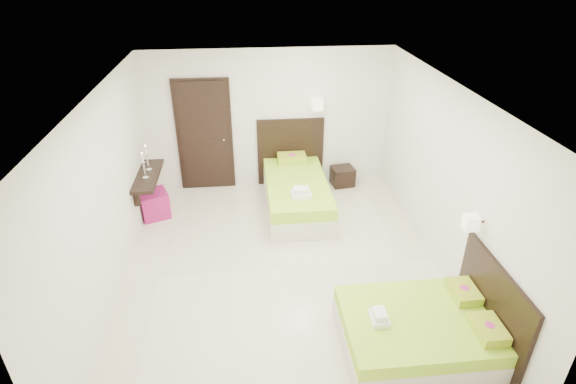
{
  "coord_description": "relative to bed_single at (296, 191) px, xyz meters",
  "views": [
    {
      "loc": [
        -0.46,
        -5.18,
        4.09
      ],
      "look_at": [
        0.1,
        0.3,
        1.1
      ],
      "focal_mm": 28.0,
      "sensor_mm": 36.0,
      "label": 1
    }
  ],
  "objects": [
    {
      "name": "floor",
      "position": [
        -0.4,
        -1.78,
        -0.31
      ],
      "size": [
        5.5,
        5.5,
        0.0
      ],
      "primitive_type": "plane",
      "color": "beige",
      "rests_on": "ground"
    },
    {
      "name": "bed_single",
      "position": [
        0.0,
        0.0,
        0.0
      ],
      "size": [
        1.26,
        2.11,
        1.74
      ],
      "color": "beige",
      "rests_on": "ground"
    },
    {
      "name": "bed_double",
      "position": [
        1.07,
        -3.37,
        -0.06
      ],
      "size": [
        1.71,
        1.46,
        1.41
      ],
      "color": "beige",
      "rests_on": "ground"
    },
    {
      "name": "nightstand",
      "position": [
        1.0,
        0.74,
        -0.13
      ],
      "size": [
        0.46,
        0.42,
        0.37
      ],
      "primitive_type": "cube",
      "rotation": [
        0.0,
        0.0,
        0.14
      ],
      "color": "black",
      "rests_on": "ground"
    },
    {
      "name": "ottoman",
      "position": [
        -2.47,
        -0.08,
        -0.09
      ],
      "size": [
        0.59,
        0.59,
        0.45
      ],
      "primitive_type": "cube",
      "rotation": [
        0.0,
        0.0,
        0.37
      ],
      "color": "#911354",
      "rests_on": "ground"
    },
    {
      "name": "door",
      "position": [
        -1.6,
        0.92,
        0.74
      ],
      "size": [
        1.02,
        0.15,
        2.14
      ],
      "color": "black",
      "rests_on": "ground"
    },
    {
      "name": "console_shelf",
      "position": [
        -2.48,
        -0.18,
        0.5
      ],
      "size": [
        0.35,
        1.2,
        0.78
      ],
      "color": "black",
      "rests_on": "ground"
    }
  ]
}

